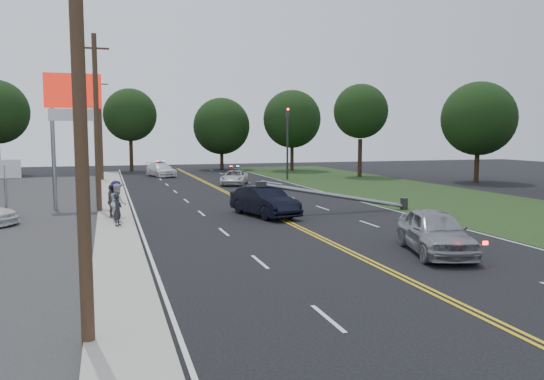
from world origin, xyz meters
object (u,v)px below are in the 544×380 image
object	(u,v)px
pylon_sign	(74,108)
bystander_c	(116,199)
bystander_d	(111,201)
utility_pole_far	(101,128)
crashed_sedan	(264,201)
emergency_b	(161,170)
small_sign	(5,174)
fallen_streetlight	(344,196)
bystander_a	(118,209)
bystander_b	(118,202)
utility_pole_near	(80,103)
emergency_a	(234,178)
waiting_sedan	(435,232)
utility_pole_mid	(97,123)
traffic_signal	(287,137)

from	to	relation	value
pylon_sign	bystander_c	bearing A→B (deg)	-65.50
bystander_d	utility_pole_far	bearing A→B (deg)	6.37
crashed_sedan	bystander_c	world-z (taller)	bystander_c
crashed_sedan	emergency_b	bearing A→B (deg)	80.65
small_sign	fallen_streetlight	size ratio (longest dim) A/B	0.33
bystander_c	fallen_streetlight	bearing A→B (deg)	-110.01
pylon_sign	bystander_a	world-z (taller)	pylon_sign
bystander_b	bystander_d	size ratio (longest dim) A/B	1.10
utility_pole_far	bystander_b	world-z (taller)	utility_pole_far
utility_pole_near	emergency_a	xyz separation A→B (m)	(11.26, 34.32, -4.46)
fallen_streetlight	emergency_a	distance (m)	18.44
pylon_sign	fallen_streetlight	bearing A→B (deg)	-22.22
waiting_sedan	bystander_b	world-z (taller)	bystander_b
pylon_sign	bystander_c	size ratio (longest dim) A/B	4.13
utility_pole_near	emergency_b	xyz separation A→B (m)	(5.89, 45.54, -4.34)
utility_pole_near	utility_pole_mid	xyz separation A→B (m)	(0.00, 20.00, 0.00)
bystander_a	bystander_d	distance (m)	2.75
utility_pole_near	bystander_c	distance (m)	17.69
traffic_signal	bystander_a	xyz separation A→B (m)	(-16.60, -23.49, -3.31)
emergency_b	utility_pole_mid	bearing A→B (deg)	-117.53
bystander_c	emergency_a	bearing A→B (deg)	-45.71
small_sign	traffic_signal	xyz separation A→B (m)	(22.30, 18.00, 1.87)
utility_pole_far	utility_pole_mid	bearing A→B (deg)	-90.00
utility_pole_mid	waiting_sedan	world-z (taller)	utility_pole_mid
emergency_b	bystander_b	bearing A→B (deg)	-114.00
traffic_signal	crashed_sedan	distance (m)	23.90
utility_pole_far	bystander_d	distance (m)	25.10
waiting_sedan	emergency_a	world-z (taller)	waiting_sedan
traffic_signal	bystander_c	size ratio (longest dim) A/B	3.64
small_sign	emergency_b	size ratio (longest dim) A/B	0.61
bystander_b	utility_pole_far	bearing A→B (deg)	-5.85
crashed_sedan	emergency_a	world-z (taller)	crashed_sedan
small_sign	bystander_d	size ratio (longest dim) A/B	1.79
bystander_c	waiting_sedan	bearing A→B (deg)	-150.91
traffic_signal	utility_pole_far	size ratio (longest dim) A/B	0.70
bystander_a	fallen_streetlight	bearing A→B (deg)	-60.64
utility_pole_mid	waiting_sedan	distance (m)	19.50
utility_pole_near	traffic_signal	bearing A→B (deg)	65.27
pylon_sign	traffic_signal	xyz separation A→B (m)	(18.80, 16.00, -1.79)
bystander_b	traffic_signal	bearing A→B (deg)	-44.68
crashed_sedan	bystander_c	bearing A→B (deg)	156.82
bystander_c	crashed_sedan	bearing A→B (deg)	-112.97
utility_pole_mid	bystander_d	distance (m)	4.98
bystander_d	bystander_a	bearing A→B (deg)	-169.69
utility_pole_near	utility_pole_far	bearing A→B (deg)	90.00
traffic_signal	emergency_b	bearing A→B (deg)	146.97
waiting_sedan	bystander_b	size ratio (longest dim) A/B	2.56
small_sign	waiting_sedan	xyz separation A→B (m)	(16.95, -14.64, -1.50)
fallen_streetlight	utility_pole_far	size ratio (longest dim) A/B	0.94
pylon_sign	utility_pole_mid	distance (m)	2.55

